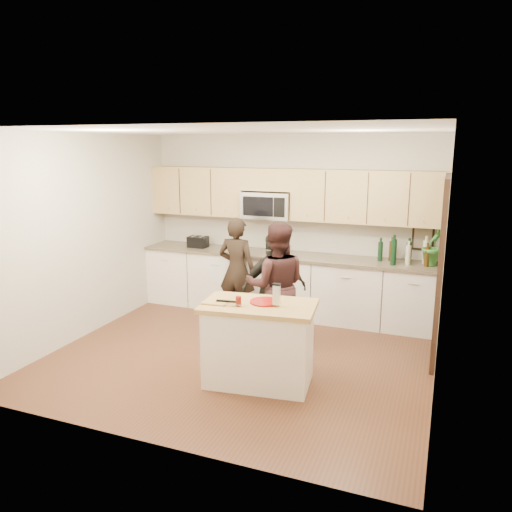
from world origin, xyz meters
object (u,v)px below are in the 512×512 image
at_px(woman_left, 237,270).
at_px(woman_right, 274,289).
at_px(toaster, 198,242).
at_px(woman_center, 276,286).
at_px(island, 259,343).

distance_m(woman_left, woman_right, 0.96).
xyz_separation_m(toaster, woman_left, (0.91, -0.54, -0.26)).
distance_m(toaster, woman_right, 2.04).
bearing_deg(woman_right, woman_left, -68.59).
height_order(toaster, woman_center, woman_center).
relative_size(toaster, woman_center, 0.18).
xyz_separation_m(island, woman_right, (-0.22, 1.13, 0.27)).
relative_size(toaster, woman_left, 0.19).
height_order(island, woman_left, woman_left).
bearing_deg(woman_center, toaster, -54.63).
distance_m(island, woman_center, 1.10).
height_order(woman_center, woman_right, woman_center).
bearing_deg(island, woman_center, 91.48).
relative_size(island, woman_center, 0.79).
relative_size(woman_left, woman_right, 1.06).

